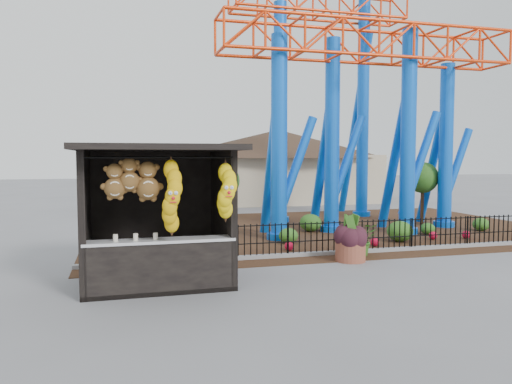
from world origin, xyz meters
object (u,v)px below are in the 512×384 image
object	(u,v)px
prize_booth	(157,217)
roller_coaster	(348,67)
terracotta_planter	(350,251)
potted_plant	(361,239)

from	to	relation	value
prize_booth	roller_coaster	xyz separation A→B (m)	(8.12, 7.33, 4.91)
prize_booth	terracotta_planter	xyz separation A→B (m)	(5.29, 1.17, -1.25)
roller_coaster	terracotta_planter	xyz separation A→B (m)	(-2.83, -6.16, -6.16)
prize_booth	terracotta_planter	bearing A→B (deg)	12.44
prize_booth	potted_plant	distance (m)	6.29
roller_coaster	potted_plant	xyz separation A→B (m)	(-2.18, -5.53, -5.97)
roller_coaster	terracotta_planter	distance (m)	9.16
roller_coaster	terracotta_planter	size ratio (longest dim) A/B	13.26
potted_plant	terracotta_planter	bearing A→B (deg)	-144.01
prize_booth	roller_coaster	world-z (taller)	roller_coaster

